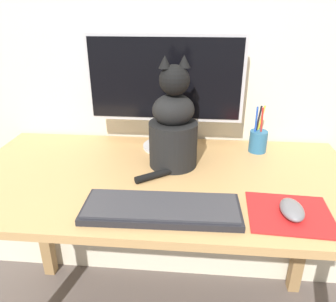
# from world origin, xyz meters

# --- Properties ---
(wall_back) EXTENTS (7.00, 0.04, 2.50)m
(wall_back) POSITION_xyz_m (0.00, 0.35, 1.25)
(wall_back) COLOR beige
(wall_back) RESTS_ON ground_plane
(desk) EXTENTS (1.27, 0.64, 0.74)m
(desk) POSITION_xyz_m (0.00, 0.00, 0.63)
(desk) COLOR tan
(desk) RESTS_ON ground_plane
(monitor) EXTENTS (0.56, 0.17, 0.42)m
(monitor) POSITION_xyz_m (-0.01, 0.23, 0.98)
(monitor) COLOR #B2B2B7
(monitor) RESTS_ON desk
(keyboard) EXTENTS (0.42, 0.16, 0.02)m
(keyboard) POSITION_xyz_m (0.03, -0.20, 0.75)
(keyboard) COLOR black
(keyboard) RESTS_ON desk
(mousepad_right) EXTENTS (0.22, 0.20, 0.00)m
(mousepad_right) POSITION_xyz_m (0.36, -0.18, 0.74)
(mousepad_right) COLOR red
(mousepad_right) RESTS_ON desk
(computer_mouse_right) EXTENTS (0.06, 0.10, 0.03)m
(computer_mouse_right) POSITION_xyz_m (0.36, -0.19, 0.76)
(computer_mouse_right) COLOR slate
(computer_mouse_right) RESTS_ON mousepad_right
(cat) EXTENTS (0.21, 0.25, 0.37)m
(cat) POSITION_xyz_m (0.03, 0.08, 0.87)
(cat) COLOR black
(cat) RESTS_ON desk
(pen_cup) EXTENTS (0.07, 0.07, 0.17)m
(pen_cup) POSITION_xyz_m (0.34, 0.22, 0.78)
(pen_cup) COLOR #286089
(pen_cup) RESTS_ON desk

